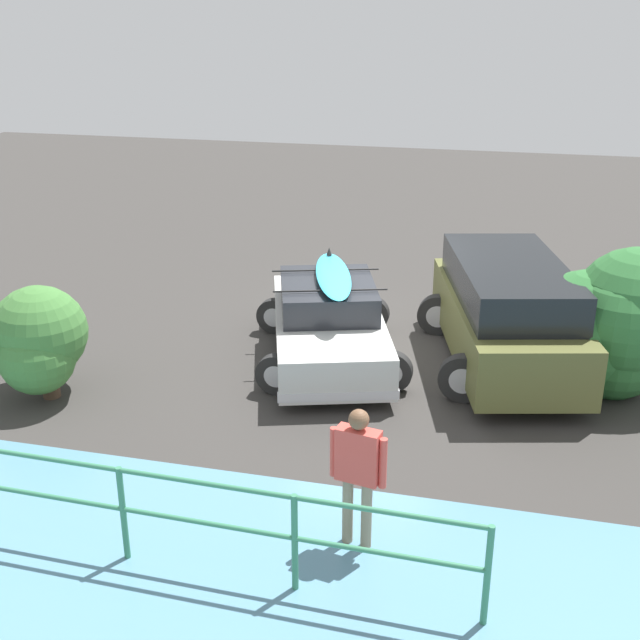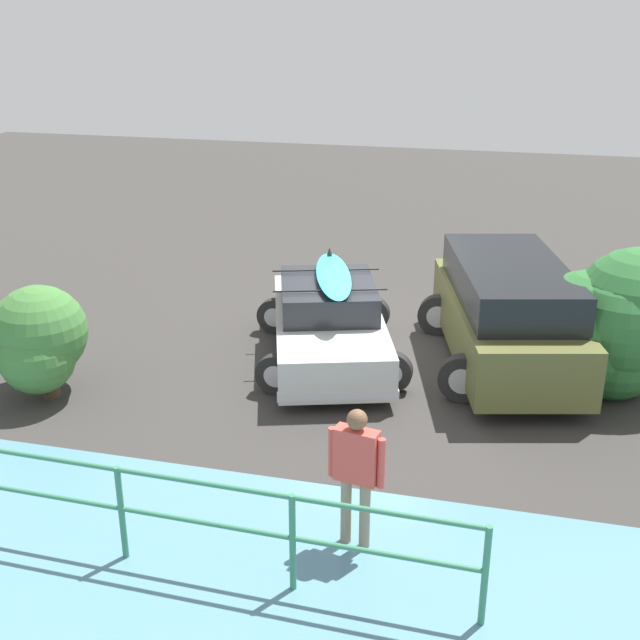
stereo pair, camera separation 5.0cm
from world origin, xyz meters
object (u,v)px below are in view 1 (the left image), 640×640
Objects in this scene: suv_car at (506,312)px; bush_near_left at (37,337)px; sedan_car at (328,323)px; person_bystander at (358,466)px; bush_near_right at (608,328)px.

bush_near_left is at bearing 22.96° from suv_car.
person_bystander is at bearing 106.82° from sedan_car.
bush_near_left reaches higher than person_bystander.
sedan_car is at bearing -148.49° from bush_near_left.
suv_car is at bearing -19.81° from bush_near_right.
sedan_car is 1.72× the size of bush_near_right.
sedan_car is 5.17m from person_bystander.
person_bystander is at bearing 155.60° from bush_near_left.
suv_car is (-2.93, -0.49, 0.29)m from sedan_car.
suv_car is 2.74× the size of bush_near_left.
bush_near_left is (3.99, 2.45, 0.33)m from sedan_car.
sedan_car is 2.52× the size of bush_near_left.
person_bystander is at bearing 75.11° from suv_car.
suv_car is 2.86× the size of person_bystander.
sedan_car is at bearing -73.18° from person_bystander.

